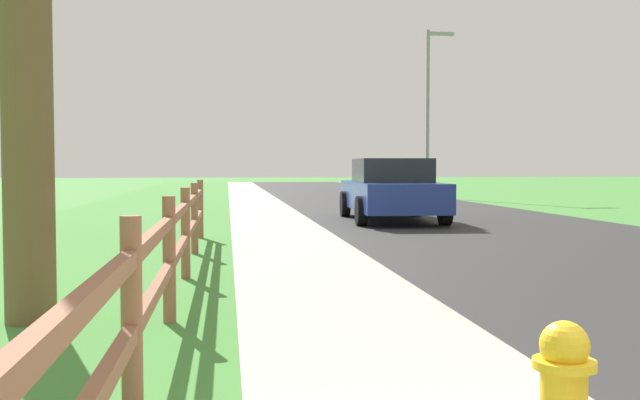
% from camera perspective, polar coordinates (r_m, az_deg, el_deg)
% --- Properties ---
extents(ground_plane, '(120.00, 120.00, 0.00)m').
position_cam_1_polar(ground_plane, '(27.00, -2.85, -0.20)').
color(ground_plane, '#468A3A').
extents(road_asphalt, '(7.00, 66.00, 0.01)m').
position_cam_1_polar(road_asphalt, '(29.45, 3.66, 0.05)').
color(road_asphalt, '#2D2D2D').
rests_on(road_asphalt, ground).
extents(curb_concrete, '(6.00, 66.00, 0.01)m').
position_cam_1_polar(curb_concrete, '(28.93, -9.09, -0.03)').
color(curb_concrete, '#ABB0A1').
rests_on(curb_concrete, ground).
extents(grass_verge, '(5.00, 66.00, 0.00)m').
position_cam_1_polar(grass_verge, '(29.01, -12.05, -0.04)').
color(grass_verge, '#468A3A').
rests_on(grass_verge, ground).
extents(rail_fence, '(0.11, 12.45, 1.09)m').
position_cam_1_polar(rail_fence, '(7.56, -10.95, -2.75)').
color(rail_fence, '#935D41').
rests_on(rail_fence, ground).
extents(parked_suv_blue, '(2.28, 4.99, 1.52)m').
position_cam_1_polar(parked_suv_blue, '(17.97, 5.57, 0.77)').
color(parked_suv_blue, navy).
rests_on(parked_suv_blue, ground).
extents(street_lamp, '(1.17, 0.20, 7.09)m').
position_cam_1_polar(street_lamp, '(31.61, 8.58, 7.74)').
color(street_lamp, gray).
rests_on(street_lamp, ground).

